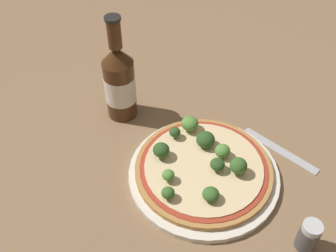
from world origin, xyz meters
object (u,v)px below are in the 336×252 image
Objects in this scene: pizza at (204,168)px; beer_bottle at (120,82)px; fork at (280,150)px; pepper_shaker at (308,236)px.

beer_bottle is at bearing 101.08° from pizza.
pizza is 0.25m from beer_bottle.
pizza is at bearing 63.84° from fork.
beer_bottle reaches higher than pepper_shaker.
fork is at bearing -12.26° from pizza.
pizza is 1.09× the size of beer_bottle.
fork is (0.11, 0.17, -0.03)m from pepper_shaker.
pepper_shaker is 0.37× the size of fork.
beer_bottle is 3.84× the size of pepper_shaker.
beer_bottle is at bearing 24.13° from fork.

